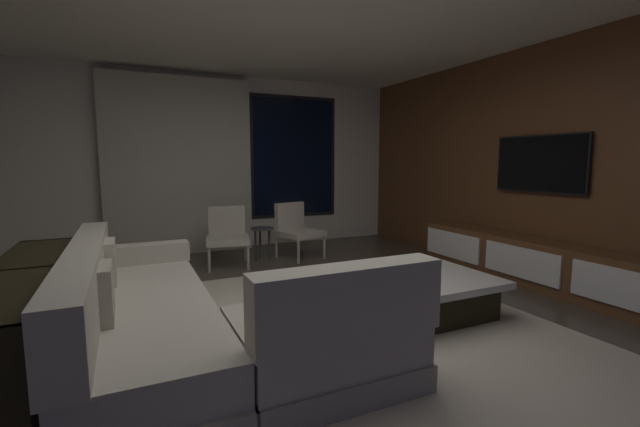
{
  "coord_description": "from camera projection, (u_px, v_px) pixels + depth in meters",
  "views": [
    {
      "loc": [
        -1.29,
        -2.94,
        1.37
      ],
      "look_at": [
        0.54,
        0.94,
        0.84
      ],
      "focal_mm": 23.19,
      "sensor_mm": 36.0,
      "label": 1
    }
  ],
  "objects": [
    {
      "name": "floor",
      "position": [
        310.0,
        332.0,
        3.35
      ],
      "size": [
        9.2,
        9.2,
        0.0
      ],
      "primitive_type": "plane",
      "color": "#473D33"
    },
    {
      "name": "back_wall_with_window",
      "position": [
        212.0,
        164.0,
        6.41
      ],
      "size": [
        6.6,
        0.3,
        2.7
      ],
      "color": "silver",
      "rests_on": "floor"
    },
    {
      "name": "media_wall",
      "position": [
        567.0,
        164.0,
        4.48
      ],
      "size": [
        0.12,
        7.8,
        2.7
      ],
      "color": "brown",
      "rests_on": "floor"
    },
    {
      "name": "area_rug",
      "position": [
        353.0,
        328.0,
        3.41
      ],
      "size": [
        3.2,
        3.8,
        0.01
      ],
      "primitive_type": "cube",
      "color": "beige",
      "rests_on": "floor"
    },
    {
      "name": "sectional_couch",
      "position": [
        186.0,
        323.0,
        2.79
      ],
      "size": [
        1.98,
        2.5,
        0.82
      ],
      "color": "#A49C8C",
      "rests_on": "floor"
    },
    {
      "name": "coffee_table",
      "position": [
        417.0,
        292.0,
        3.79
      ],
      "size": [
        1.16,
        1.16,
        0.36
      ],
      "color": "black",
      "rests_on": "floor"
    },
    {
      "name": "book_stack_on_coffee_table",
      "position": [
        408.0,
        274.0,
        3.65
      ],
      "size": [
        0.22,
        0.18,
        0.06
      ],
      "color": "silver",
      "rests_on": "coffee_table"
    },
    {
      "name": "accent_chair_near_window",
      "position": [
        296.0,
        227.0,
        5.95
      ],
      "size": [
        0.68,
        0.69,
        0.78
      ],
      "color": "#B2ADA0",
      "rests_on": "floor"
    },
    {
      "name": "accent_chair_by_curtain",
      "position": [
        227.0,
        233.0,
        5.47
      ],
      "size": [
        0.64,
        0.65,
        0.78
      ],
      "color": "#B2ADA0",
      "rests_on": "floor"
    },
    {
      "name": "side_stool",
      "position": [
        262.0,
        234.0,
        5.77
      ],
      "size": [
        0.32,
        0.32,
        0.46
      ],
      "color": "#333338",
      "rests_on": "floor"
    },
    {
      "name": "media_console",
      "position": [
        538.0,
        264.0,
        4.54
      ],
      "size": [
        0.46,
        3.1,
        0.52
      ],
      "color": "brown",
      "rests_on": "floor"
    },
    {
      "name": "mounted_tv",
      "position": [
        540.0,
        164.0,
        4.66
      ],
      "size": [
        0.05,
        1.12,
        0.65
      ],
      "color": "black"
    },
    {
      "name": "console_table_behind_couch",
      "position": [
        26.0,
        320.0,
        2.5
      ],
      "size": [
        0.4,
        2.1,
        0.74
      ],
      "color": "black",
      "rests_on": "floor"
    }
  ]
}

